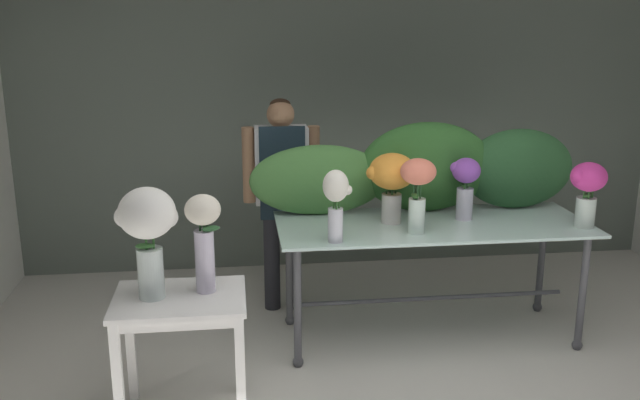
{
  "coord_description": "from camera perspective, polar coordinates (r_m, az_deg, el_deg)",
  "views": [
    {
      "loc": [
        -0.95,
        -2.71,
        2.18
      ],
      "look_at": [
        -0.47,
        1.13,
        1.14
      ],
      "focal_mm": 39.08,
      "sensor_mm": 36.0,
      "label": 1
    }
  ],
  "objects": [
    {
      "name": "vase_sunset_anemones",
      "position": [
        4.61,
        5.95,
        1.83
      ],
      "size": [
        0.34,
        0.31,
        0.47
      ],
      "color": "silver",
      "rests_on": "display_table_glass"
    },
    {
      "name": "vase_ivory_ranunculus",
      "position": [
        4.2,
        1.32,
        -0.0
      ],
      "size": [
        0.18,
        0.16,
        0.45
      ],
      "color": "silver",
      "rests_on": "display_table_glass"
    },
    {
      "name": "florist",
      "position": [
        5.1,
        -3.16,
        1.37
      ],
      "size": [
        0.56,
        0.24,
        1.6
      ],
      "color": "#232328",
      "rests_on": "ground"
    },
    {
      "name": "display_table_glass",
      "position": [
        4.76,
        9.15,
        -3.31
      ],
      "size": [
        2.08,
        0.83,
        0.83
      ],
      "color": "silver",
      "rests_on": "ground"
    },
    {
      "name": "vase_magenta_peonies",
      "position": [
        4.82,
        21.03,
        0.94
      ],
      "size": [
        0.25,
        0.23,
        0.43
      ],
      "color": "silver",
      "rests_on": "display_table_glass"
    },
    {
      "name": "side_table_white",
      "position": [
        3.87,
        -11.36,
        -9.16
      ],
      "size": [
        0.7,
        0.54,
        0.72
      ],
      "color": "white",
      "rests_on": "ground"
    },
    {
      "name": "ground_plane",
      "position": [
        4.94,
        4.83,
        -11.25
      ],
      "size": [
        7.39,
        7.39,
        0.0
      ],
      "primitive_type": "plane",
      "color": "beige"
    },
    {
      "name": "foliage_backdrop",
      "position": [
        4.93,
        9.03,
        2.39
      ],
      "size": [
        2.31,
        0.3,
        0.63
      ],
      "color": "#477F3D",
      "rests_on": "display_table_glass"
    },
    {
      "name": "vase_coral_dahlias",
      "position": [
        4.4,
        8.05,
        1.21
      ],
      "size": [
        0.23,
        0.23,
        0.48
      ],
      "color": "silver",
      "rests_on": "display_table_glass"
    },
    {
      "name": "vase_white_roses_tall",
      "position": [
        3.71,
        -13.91,
        -2.16
      ],
      "size": [
        0.32,
        0.3,
        0.6
      ],
      "color": "silver",
      "rests_on": "side_table_white"
    },
    {
      "name": "vase_violet_carnations",
      "position": [
        4.77,
        11.8,
        1.34
      ],
      "size": [
        0.2,
        0.19,
        0.42
      ],
      "color": "silver",
      "rests_on": "display_table_glass"
    },
    {
      "name": "wall_back",
      "position": [
        6.08,
        1.98,
        6.94
      ],
      "size": [
        5.68,
        0.12,
        2.65
      ],
      "primitive_type": "cube",
      "color": "slate",
      "rests_on": "ground"
    },
    {
      "name": "vase_cream_lisianthus_tall",
      "position": [
        3.76,
        -9.49,
        -2.96
      ],
      "size": [
        0.19,
        0.19,
        0.54
      ],
      "color": "silver",
      "rests_on": "side_table_white"
    }
  ]
}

